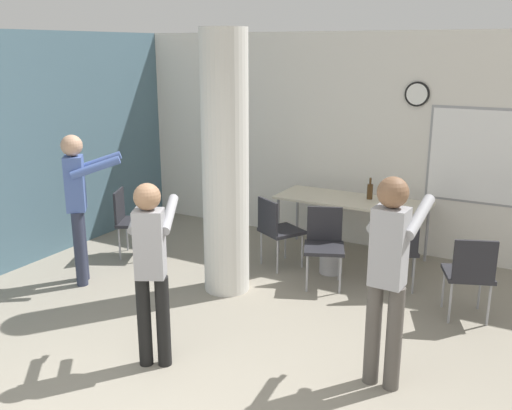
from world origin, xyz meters
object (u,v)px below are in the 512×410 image
chair_table_front (324,241)px  chair_table_left (277,227)px  chair_by_left_wall (130,218)px  bottle_on_table (370,191)px  person_watching_back (79,198)px  person_playing_side (389,266)px  chair_mid_room (470,271)px  folding_table (352,203)px  chair_table_right (396,246)px  person_playing_front (151,260)px

chair_table_front → chair_table_left: bearing=164.2°
chair_table_front → chair_by_left_wall: bearing=-172.2°
bottle_on_table → person_watching_back: 3.49m
person_playing_side → chair_mid_room: bearing=74.8°
folding_table → chair_table_front: (0.02, -0.97, -0.20)m
chair_by_left_wall → folding_table: bearing=27.9°
chair_table_right → person_watching_back: (-3.17, -1.48, 0.49)m
folding_table → chair_mid_room: chair_mid_room is taller
chair_by_left_wall → person_playing_side: person_playing_side is taller
bottle_on_table → chair_by_left_wall: bearing=-151.7°
folding_table → person_watching_back: 3.28m
folding_table → chair_by_left_wall: (-2.48, -1.31, -0.20)m
bottle_on_table → person_playing_side: size_ratio=0.16×
chair_table_left → person_playing_front: (0.08, -2.45, 0.42)m
folding_table → person_playing_side: person_playing_side is taller
bottle_on_table → chair_table_front: bottle_on_table is taller
bottle_on_table → chair_table_left: bearing=-133.5°
folding_table → person_playing_front: size_ratio=1.19×
chair_by_left_wall → chair_table_front: same height
person_playing_side → person_watching_back: bearing=174.2°
bottle_on_table → person_watching_back: bearing=-137.4°
folding_table → chair_table_front: chair_table_front is taller
chair_by_left_wall → chair_mid_room: same height
chair_by_left_wall → chair_table_right: same height
chair_table_front → chair_table_right: bearing=15.6°
bottle_on_table → chair_mid_room: (1.42, -1.24, -0.36)m
bottle_on_table → person_playing_front: 3.44m
folding_table → chair_table_front: 0.99m
chair_table_left → chair_table_right: bearing=0.6°
folding_table → chair_table_left: (-0.67, -0.77, -0.20)m
chair_table_left → chair_mid_room: bearing=-8.6°
folding_table → chair_mid_room: 1.96m
bottle_on_table → person_playing_front: bearing=-102.9°
person_playing_front → person_playing_side: person_playing_side is taller
folding_table → bottle_on_table: bearing=34.2°
chair_table_right → chair_table_front: size_ratio=1.00×
folding_table → chair_table_left: bearing=-130.9°
chair_mid_room → chair_table_left: bearing=171.4°
folding_table → bottle_on_table: bottle_on_table is taller
folding_table → chair_mid_room: (1.60, -1.11, -0.20)m
bottle_on_table → chair_mid_room: bottle_on_table is taller
chair_table_right → person_watching_back: bearing=-155.0°
chair_table_left → person_watching_back: person_watching_back is taller
chair_table_right → chair_table_front: bearing=-164.4°
person_playing_side → folding_table: bearing=114.8°
folding_table → person_playing_front: person_playing_front is taller
folding_table → person_playing_front: 3.29m
folding_table → chair_mid_room: bearing=-34.8°
chair_table_left → chair_mid_room: (2.27, -0.34, 0.00)m
chair_by_left_wall → chair_table_front: bearing=7.8°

